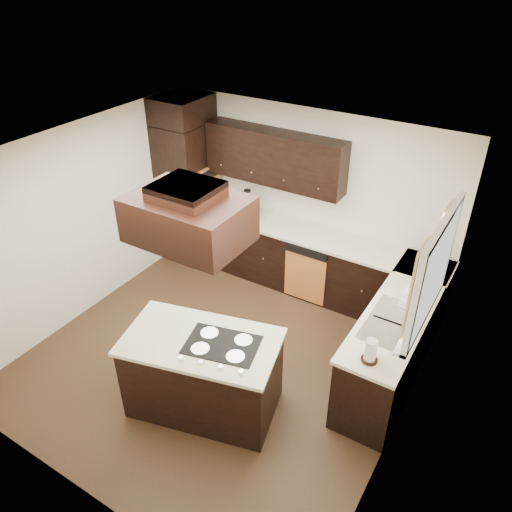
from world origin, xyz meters
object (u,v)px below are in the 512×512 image
(island, at_px, (203,375))
(range_hood, at_px, (188,219))
(spice_rack, at_px, (246,207))
(oven_column, at_px, (188,192))

(island, distance_m, range_hood, 1.73)
(range_hood, height_order, spice_rack, range_hood)
(oven_column, distance_m, island, 3.21)
(oven_column, height_order, spice_rack, oven_column)
(oven_column, relative_size, range_hood, 2.02)
(island, bearing_deg, oven_column, 115.93)
(oven_column, height_order, island, oven_column)
(oven_column, xyz_separation_m, island, (2.03, -2.41, -0.62))
(island, xyz_separation_m, range_hood, (-0.16, 0.15, 1.72))
(range_hood, xyz_separation_m, spice_rack, (-0.85, 2.28, -1.08))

